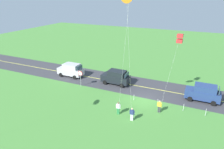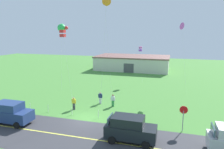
# 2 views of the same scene
# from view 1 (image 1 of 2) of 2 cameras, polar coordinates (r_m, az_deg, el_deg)

# --- Properties ---
(ground_plane) EXTENTS (120.00, 120.00, 0.10)m
(ground_plane) POSITION_cam_1_polar(r_m,az_deg,el_deg) (28.81, 8.58, -6.91)
(ground_plane) COLOR #478438
(asphalt_road) EXTENTS (120.00, 7.00, 0.00)m
(asphalt_road) POSITION_cam_1_polar(r_m,az_deg,el_deg) (32.26, 10.66, -3.73)
(asphalt_road) COLOR #38383D
(asphalt_road) RESTS_ON ground
(road_centre_stripe) EXTENTS (120.00, 0.16, 0.00)m
(road_centre_stripe) POSITION_cam_1_polar(r_m,az_deg,el_deg) (32.26, 10.66, -3.72)
(road_centre_stripe) COLOR #E5E04C
(road_centre_stripe) RESTS_ON asphalt_road
(car_suv_foreground) EXTENTS (4.40, 2.12, 2.24)m
(car_suv_foreground) POSITION_cam_1_polar(r_m,az_deg,el_deg) (32.82, 1.11, -0.70)
(car_suv_foreground) COLOR black
(car_suv_foreground) RESTS_ON ground
(car_parked_east_near) EXTENTS (4.40, 2.12, 2.24)m
(car_parked_east_near) POSITION_cam_1_polar(r_m,az_deg,el_deg) (36.61, -11.11, 1.26)
(car_parked_east_near) COLOR #B7B7BC
(car_parked_east_near) RESTS_ON ground
(car_parked_west_near) EXTENTS (4.40, 2.12, 2.24)m
(car_parked_west_near) POSITION_cam_1_polar(r_m,az_deg,el_deg) (30.30, 23.60, -4.56)
(car_parked_west_near) COLOR navy
(car_parked_west_near) RESTS_ON ground
(stop_sign) EXTENTS (0.76, 0.08, 2.56)m
(stop_sign) POSITION_cam_1_polar(r_m,az_deg,el_deg) (31.99, -8.62, -0.30)
(stop_sign) COLOR gray
(stop_sign) RESTS_ON ground
(person_adult_near) EXTENTS (0.58, 0.22, 1.60)m
(person_adult_near) POSITION_cam_1_polar(r_m,az_deg,el_deg) (24.93, 1.72, -9.03)
(person_adult_near) COLOR #338C4C
(person_adult_near) RESTS_ON ground
(person_adult_companion) EXTENTS (0.58, 0.22, 1.60)m
(person_adult_companion) POSITION_cam_1_polar(r_m,az_deg,el_deg) (23.89, 5.46, -10.60)
(person_adult_companion) COLOR silver
(person_adult_companion) RESTS_ON ground
(person_child_watcher) EXTENTS (0.58, 0.22, 1.60)m
(person_child_watcher) POSITION_cam_1_polar(r_m,az_deg,el_deg) (25.90, 12.79, -8.36)
(person_child_watcher) COLOR #3F3F47
(person_child_watcher) RESTS_ON ground
(kite_yellow_high) EXTENTS (1.79, 0.99, 9.68)m
(kite_yellow_high) POSITION_cam_1_polar(r_m,az_deg,el_deg) (22.13, 17.95, 9.26)
(kite_yellow_high) COLOR silver
(kite_yellow_high) RESTS_ON ground
(fence_post_0) EXTENTS (0.05, 0.05, 0.90)m
(fence_post_0) POSITION_cam_1_polar(r_m,az_deg,el_deg) (27.18, 24.17, -9.35)
(fence_post_0) COLOR silver
(fence_post_0) RESTS_ON ground
(fence_post_1) EXTENTS (0.05, 0.05, 0.90)m
(fence_post_1) POSITION_cam_1_polar(r_m,az_deg,el_deg) (27.20, 18.87, -8.52)
(fence_post_1) COLOR silver
(fence_post_1) RESTS_ON ground
(fence_post_2) EXTENTS (0.05, 0.05, 0.90)m
(fence_post_2) POSITION_cam_1_polar(r_m,az_deg,el_deg) (27.55, 12.36, -7.40)
(fence_post_2) COLOR silver
(fence_post_2) RESTS_ON ground
(fence_post_3) EXTENTS (0.05, 0.05, 0.90)m
(fence_post_3) POSITION_cam_1_polar(r_m,az_deg,el_deg) (28.27, 5.98, -6.20)
(fence_post_3) COLOR silver
(fence_post_3) RESTS_ON ground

